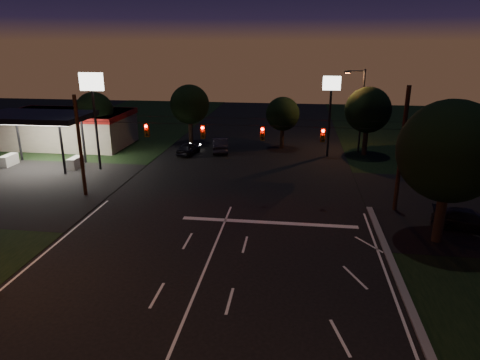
% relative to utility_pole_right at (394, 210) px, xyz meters
% --- Properties ---
extents(ground, '(140.00, 140.00, 0.00)m').
position_rel_utility_pole_right_xyz_m(ground, '(-12.00, -15.00, 0.00)').
color(ground, black).
rests_on(ground, ground).
extents(cross_street_left, '(20.00, 16.00, 0.02)m').
position_rel_utility_pole_right_xyz_m(cross_street_left, '(-32.00, 1.00, 0.00)').
color(cross_street_left, black).
rests_on(cross_street_left, ground).
extents(stop_bar, '(12.00, 0.50, 0.01)m').
position_rel_utility_pole_right_xyz_m(stop_bar, '(-9.00, -3.50, 0.01)').
color(stop_bar, silver).
rests_on(stop_bar, ground).
extents(utility_pole_right, '(0.30, 0.30, 9.00)m').
position_rel_utility_pole_right_xyz_m(utility_pole_right, '(0.00, 0.00, 0.00)').
color(utility_pole_right, black).
rests_on(utility_pole_right, ground).
extents(utility_pole_left, '(0.28, 0.28, 8.00)m').
position_rel_utility_pole_right_xyz_m(utility_pole_left, '(-24.00, 0.00, 0.00)').
color(utility_pole_left, black).
rests_on(utility_pole_left, ground).
extents(signal_span, '(24.00, 0.40, 1.56)m').
position_rel_utility_pole_right_xyz_m(signal_span, '(-12.00, -0.04, 5.50)').
color(signal_span, black).
rests_on(signal_span, ground).
extents(gas_station, '(14.20, 16.10, 5.25)m').
position_rel_utility_pole_right_xyz_m(gas_station, '(-33.86, 15.39, 2.38)').
color(gas_station, gray).
rests_on(gas_station, ground).
extents(pole_sign_left_near, '(2.20, 0.30, 9.10)m').
position_rel_utility_pole_right_xyz_m(pole_sign_left_near, '(-26.00, 7.00, 6.98)').
color(pole_sign_left_near, black).
rests_on(pole_sign_left_near, ground).
extents(pole_sign_right, '(1.80, 0.30, 8.40)m').
position_rel_utility_pole_right_xyz_m(pole_sign_right, '(-4.00, 15.00, 6.24)').
color(pole_sign_right, black).
rests_on(pole_sign_right, ground).
extents(street_light_right_far, '(2.20, 0.35, 9.00)m').
position_rel_utility_pole_right_xyz_m(street_light_right_far, '(-0.76, 17.00, 5.24)').
color(street_light_right_far, black).
rests_on(street_light_right_far, ground).
extents(tree_right_near, '(6.00, 6.00, 8.76)m').
position_rel_utility_pole_right_xyz_m(tree_right_near, '(1.53, -4.83, 5.68)').
color(tree_right_near, black).
rests_on(tree_right_near, ground).
extents(tree_far_a, '(4.20, 4.20, 6.42)m').
position_rel_utility_pole_right_xyz_m(tree_far_a, '(-29.98, 15.12, 4.26)').
color(tree_far_a, black).
rests_on(tree_far_a, ground).
extents(tree_far_b, '(4.60, 4.60, 6.98)m').
position_rel_utility_pole_right_xyz_m(tree_far_b, '(-19.98, 19.13, 4.61)').
color(tree_far_b, black).
rests_on(tree_far_b, ground).
extents(tree_far_c, '(3.80, 3.80, 5.86)m').
position_rel_utility_pole_right_xyz_m(tree_far_c, '(-8.98, 18.10, 3.90)').
color(tree_far_c, black).
rests_on(tree_far_c, ground).
extents(tree_far_d, '(4.80, 4.80, 7.30)m').
position_rel_utility_pole_right_xyz_m(tree_far_d, '(0.02, 16.13, 4.83)').
color(tree_far_d, black).
rests_on(tree_far_d, ground).
extents(tree_far_e, '(4.00, 4.00, 6.18)m').
position_rel_utility_pole_right_xyz_m(tree_far_e, '(8.02, 14.11, 4.11)').
color(tree_far_e, black).
rests_on(tree_far_e, ground).
extents(car_oncoming_a, '(2.10, 4.05, 1.32)m').
position_rel_utility_pole_right_xyz_m(car_oncoming_a, '(-18.97, 13.67, 0.66)').
color(car_oncoming_a, black).
rests_on(car_oncoming_a, ground).
extents(car_oncoming_b, '(2.54, 4.91, 1.54)m').
position_rel_utility_pole_right_xyz_m(car_oncoming_b, '(-15.78, 15.43, 0.77)').
color(car_oncoming_b, black).
rests_on(car_oncoming_b, ground).
extents(car_cross, '(4.87, 2.74, 1.33)m').
position_rel_utility_pole_right_xyz_m(car_cross, '(4.11, -2.84, 0.67)').
color(car_cross, black).
rests_on(car_cross, ground).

